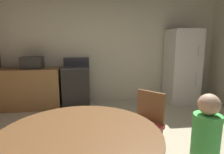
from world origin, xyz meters
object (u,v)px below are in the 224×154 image
object	(u,v)px
oven_range	(76,86)
dining_table	(80,150)
refrigerator	(182,67)
chair_northeast	(146,122)
person_child	(204,154)
microwave	(32,62)

from	to	relation	value
oven_range	dining_table	world-z (taller)	oven_range
refrigerator	chair_northeast	xyz separation A→B (m)	(-1.52, -2.13, -0.38)
oven_range	chair_northeast	xyz separation A→B (m)	(0.98, -2.19, 0.03)
oven_range	dining_table	size ratio (longest dim) A/B	0.82
person_child	microwave	bearing A→B (deg)	-47.65
chair_northeast	person_child	bearing A→B (deg)	62.97
microwave	refrigerator	bearing A→B (deg)	-0.84
dining_table	chair_northeast	bearing A→B (deg)	42.86
refrigerator	person_child	distance (m)	3.26
refrigerator	chair_northeast	size ratio (longest dim) A/B	2.02
oven_range	microwave	bearing A→B (deg)	-179.78
oven_range	person_child	size ratio (longest dim) A/B	1.01
oven_range	person_child	distance (m)	3.27
oven_range	microwave	world-z (taller)	microwave
refrigerator	chair_northeast	distance (m)	2.65
microwave	person_child	bearing A→B (deg)	-54.55
microwave	person_child	size ratio (longest dim) A/B	0.40
microwave	dining_table	xyz separation A→B (m)	(1.14, -2.90, -0.42)
dining_table	refrigerator	bearing A→B (deg)	51.17
refrigerator	person_child	bearing A→B (deg)	-113.30
refrigerator	person_child	size ratio (longest dim) A/B	1.61
refrigerator	microwave	distance (m)	3.44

